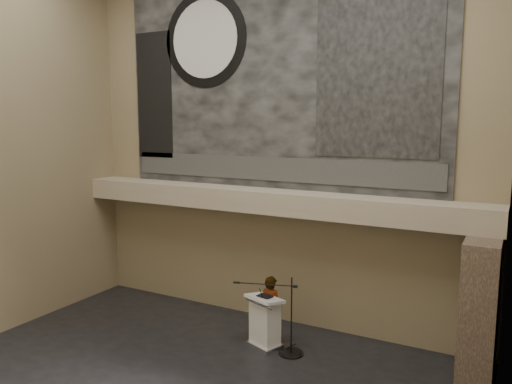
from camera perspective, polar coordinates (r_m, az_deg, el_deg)
The scene contains 17 objects.
wall_back at distance 11.63m, azimuth 1.89°, elevation 5.63°, with size 10.00×0.02×8.50m, color #807151.
wall_right at distance 6.41m, azimuth 26.62°, elevation 2.58°, with size 0.02×8.00×8.50m, color #807151.
soffit at distance 11.41m, azimuth 0.96°, elevation -0.99°, with size 10.00×0.80×0.50m, color tan.
sprinkler_left at distance 12.23m, azimuth -5.82°, elevation -1.73°, with size 0.04×0.04×0.06m, color #B2893D.
sprinkler_right at distance 10.68m, azimuth 9.92°, elevation -3.28°, with size 0.04×0.04×0.06m, color #B2893D.
banner at distance 11.62m, azimuth 1.86°, elevation 12.78°, with size 8.00×0.05×5.00m, color black.
banner_text_strip at distance 11.61m, azimuth 1.72°, elevation 2.66°, with size 7.76×0.02×0.55m, color #303030.
banner_clock_rim at distance 12.61m, azimuth -5.87°, elevation 16.96°, with size 2.30×2.30×0.02m, color black.
banner_clock_face at distance 12.60m, azimuth -5.93°, elevation 16.98°, with size 1.84×1.84×0.02m, color silver.
banner_building_print at distance 10.74m, azimuth 13.61°, elevation 13.47°, with size 2.60×0.02×3.60m, color black.
banner_brick_print at distance 13.44m, azimuth -11.53°, elevation 10.73°, with size 1.10×0.02×3.20m, color black.
stone_pier at distance 10.15m, azimuth 24.18°, elevation -12.26°, with size 0.60×1.40×2.70m, color #45352A.
lectern at distance 10.89m, azimuth 1.02°, elevation -14.60°, with size 0.88×0.75×1.14m.
binder at distance 10.68m, azimuth 1.00°, elevation -11.83°, with size 0.29×0.23×0.04m, color black.
papers at distance 10.71m, azimuth 0.21°, elevation -11.85°, with size 0.19×0.27×0.01m, color white.
speaker_person at distance 11.11m, azimuth 1.71°, elevation -13.16°, with size 0.53×0.35×1.45m, color silver.
mic_stand at distance 10.74m, azimuth 3.80°, elevation -16.79°, with size 1.42×0.63×1.63m.
Camera 1 is at (5.20, -6.39, 4.79)m, focal length 35.00 mm.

